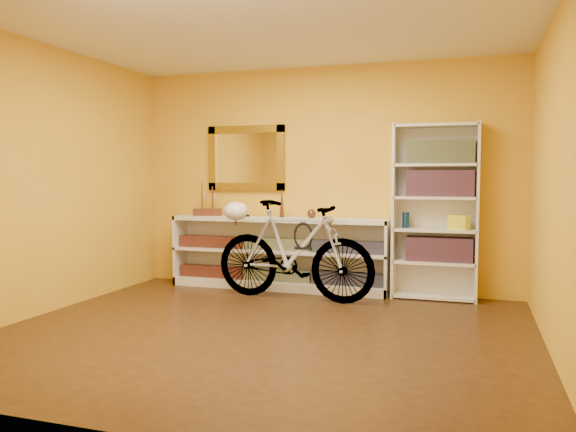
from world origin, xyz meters
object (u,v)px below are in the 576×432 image
(console_unit, at_px, (278,253))
(bookcase, at_px, (435,212))
(bicycle, at_px, (294,250))
(helmet, at_px, (236,211))

(console_unit, height_order, bookcase, bookcase)
(bicycle, height_order, helmet, bicycle)
(bicycle, xyz_separation_m, helmet, (-0.70, 0.05, 0.41))
(console_unit, xyz_separation_m, helmet, (-0.34, -0.45, 0.52))
(console_unit, xyz_separation_m, bookcase, (1.78, 0.03, 0.52))
(console_unit, distance_m, helmet, 0.76)
(bicycle, distance_m, helmet, 0.81)
(bookcase, height_order, helmet, bookcase)
(bicycle, bearing_deg, helmet, 90.00)
(bookcase, relative_size, bicycle, 1.04)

